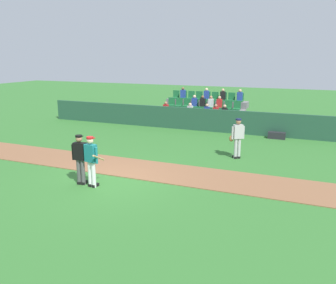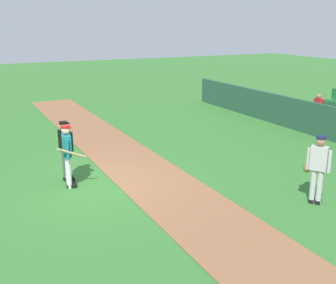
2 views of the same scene
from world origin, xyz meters
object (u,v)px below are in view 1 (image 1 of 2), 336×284
Objects in this scene: batter_teal_jersey at (91,160)px; equipment_bag at (277,135)px; umpire_home_plate at (80,157)px; runner_grey_jersey at (237,137)px.

batter_teal_jersey reaches higher than equipment_bag.
umpire_home_plate and runner_grey_jersey have the same top height.
runner_grey_jersey is at bearing -105.33° from equipment_bag.
umpire_home_plate is at bearing -119.92° from equipment_bag.
umpire_home_plate is 1.96× the size of equipment_bag.
batter_teal_jersey and umpire_home_plate have the same top height.
equipment_bag is (5.10, 9.79, -0.79)m from batter_teal_jersey.
equipment_bag is (5.59, 9.72, -0.82)m from umpire_home_plate.
batter_teal_jersey is 0.50m from umpire_home_plate.
equipment_bag is at bearing 62.49° from batter_teal_jersey.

